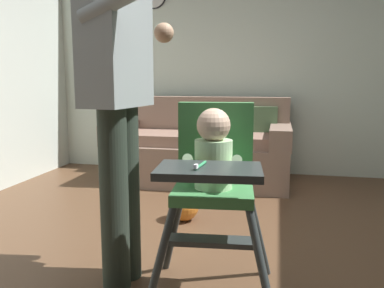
{
  "coord_description": "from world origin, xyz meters",
  "views": [
    {
      "loc": [
        0.37,
        -2.06,
        1.04
      ],
      "look_at": [
        -0.01,
        -0.33,
        0.75
      ],
      "focal_mm": 37.25,
      "sensor_mm": 36.0,
      "label": 1
    }
  ],
  "objects": [
    {
      "name": "high_chair",
      "position": [
        0.09,
        -0.3,
        0.64
      ],
      "size": [
        0.66,
        0.77,
        0.94
      ],
      "rotation": [
        0.0,
        0.0,
        -1.47
      ],
      "color": "#303636",
      "rests_on": "ground"
    },
    {
      "name": "couch",
      "position": [
        -0.41,
        1.92,
        0.33
      ],
      "size": [
        1.82,
        0.86,
        0.86
      ],
      "rotation": [
        0.0,
        0.0,
        -1.57
      ],
      "color": "#856B5C",
      "rests_on": "ground"
    },
    {
      "name": "adult_standing",
      "position": [
        -0.39,
        -0.24,
        0.97
      ],
      "size": [
        0.51,
        0.54,
        1.71
      ],
      "rotation": [
        0.0,
        0.0,
        -0.13
      ],
      "color": "#29342A",
      "rests_on": "ground"
    },
    {
      "name": "ground",
      "position": [
        0.0,
        0.0,
        -0.05
      ],
      "size": [
        5.97,
        6.43,
        0.1
      ],
      "primitive_type": "cube",
      "color": "brown"
    },
    {
      "name": "wall_far",
      "position": [
        0.0,
        2.44,
        1.3
      ],
      "size": [
        5.17,
        0.06,
        2.6
      ],
      "primitive_type": "cube",
      "color": "silver",
      "rests_on": "ground"
    },
    {
      "name": "toy_ball",
      "position": [
        -0.29,
        0.71,
        0.11
      ],
      "size": [
        0.22,
        0.22,
        0.22
      ],
      "primitive_type": "sphere",
      "color": "orange",
      "rests_on": "ground"
    }
  ]
}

